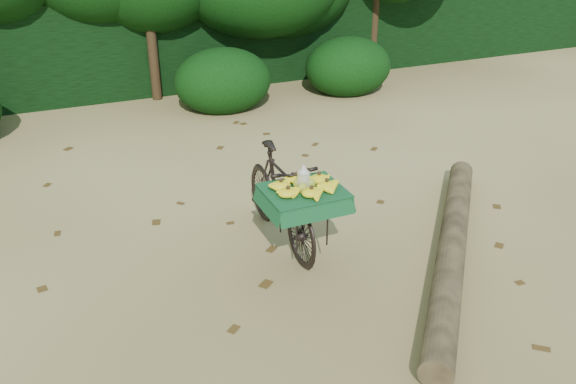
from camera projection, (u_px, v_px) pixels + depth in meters
name	position (u px, v px, depth m)	size (l,w,h in m)	color
ground	(213.00, 236.00, 6.93)	(80.00, 80.00, 0.00)	tan
vendor_bicycle	(281.00, 197.00, 6.58)	(0.78, 1.83, 1.09)	black
fallen_log	(452.00, 246.00, 6.46)	(0.29, 0.29, 4.02)	brown
hedge_backdrop	(116.00, 42.00, 11.72)	(26.00, 1.80, 1.80)	black
bush_clumps	(167.00, 90.00, 10.45)	(8.80, 1.70, 0.90)	black
leaf_litter	(197.00, 211.00, 7.46)	(7.00, 7.30, 0.01)	#462F12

